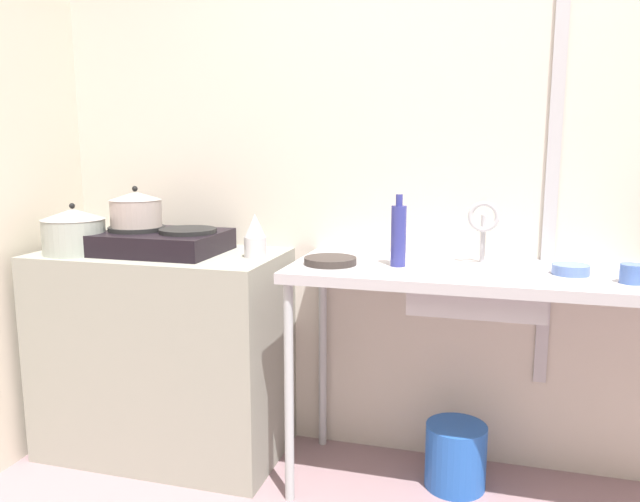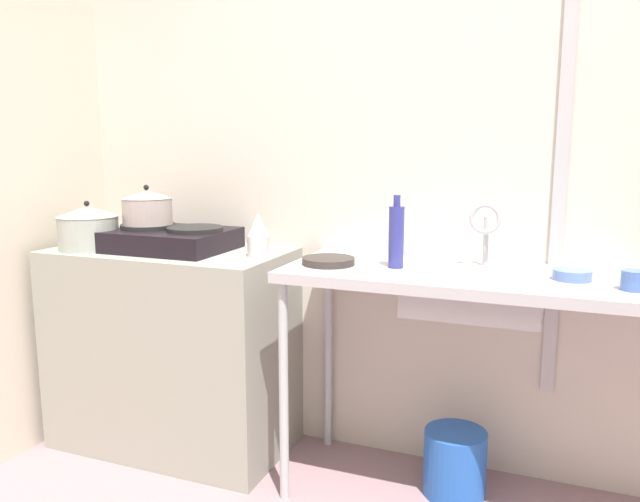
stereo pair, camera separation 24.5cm
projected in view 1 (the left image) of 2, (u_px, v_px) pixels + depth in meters
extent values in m
cube|color=beige|center=(476.00, 161.00, 2.55)|extent=(4.52, 0.10, 2.59)
cube|color=#AFACB1|center=(555.00, 128.00, 2.39)|extent=(0.05, 0.01, 2.07)
cube|color=gray|center=(164.00, 353.00, 2.73)|extent=(1.04, 0.55, 0.90)
cube|color=#AFACB1|center=(521.00, 277.00, 2.26)|extent=(1.71, 0.55, 0.04)
cylinder|color=#A8AFB2|center=(289.00, 394.00, 2.34)|extent=(0.04, 0.04, 0.86)
cylinder|color=#AEB0B3|center=(323.00, 354.00, 2.78)|extent=(0.04, 0.04, 0.86)
cube|color=black|center=(163.00, 242.00, 2.64)|extent=(0.51, 0.40, 0.09)
cylinder|color=black|center=(137.00, 229.00, 2.67)|extent=(0.24, 0.24, 0.02)
cylinder|color=black|center=(188.00, 231.00, 2.60)|extent=(0.24, 0.24, 0.02)
cylinder|color=#A4958D|center=(136.00, 213.00, 2.66)|extent=(0.22, 0.22, 0.11)
cone|color=gray|center=(135.00, 196.00, 2.64)|extent=(0.22, 0.22, 0.04)
sphere|color=black|center=(135.00, 189.00, 2.64)|extent=(0.02, 0.02, 0.02)
cylinder|color=#98A195|center=(74.00, 236.00, 2.62)|extent=(0.26, 0.26, 0.15)
cone|color=#9F9593|center=(73.00, 214.00, 2.60)|extent=(0.26, 0.26, 0.04)
sphere|color=black|center=(72.00, 206.00, 2.60)|extent=(0.02, 0.02, 0.02)
cylinder|color=#BDB9BF|center=(255.00, 247.00, 2.54)|extent=(0.09, 0.09, 0.08)
cone|color=#BDB9BF|center=(255.00, 225.00, 2.52)|extent=(0.09, 0.09, 0.09)
cube|color=#AFACB1|center=(477.00, 290.00, 2.27)|extent=(0.47, 0.34, 0.13)
cylinder|color=#AFACB1|center=(483.00, 239.00, 2.43)|extent=(0.02, 0.02, 0.19)
torus|color=#AFACB1|center=(484.00, 217.00, 2.36)|extent=(0.12, 0.02, 0.12)
cylinder|color=#322B28|center=(330.00, 261.00, 2.39)|extent=(0.20, 0.20, 0.03)
cylinder|color=#4565B0|center=(632.00, 274.00, 2.07)|extent=(0.08, 0.08, 0.06)
cylinder|color=#5672B3|center=(571.00, 269.00, 2.21)|extent=(0.13, 0.13, 0.04)
cylinder|color=navy|center=(398.00, 236.00, 2.34)|extent=(0.06, 0.06, 0.23)
cylinder|color=navy|center=(399.00, 200.00, 2.32)|extent=(0.03, 0.03, 0.04)
cylinder|color=#2156B4|center=(456.00, 456.00, 2.48)|extent=(0.24, 0.24, 0.26)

